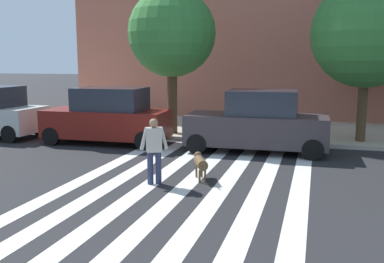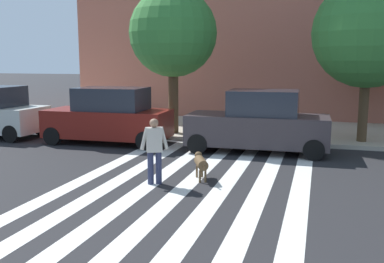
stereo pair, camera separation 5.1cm
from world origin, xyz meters
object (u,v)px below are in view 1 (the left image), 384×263
parked_car_behind_first (108,117)px  dog_on_leash (200,162)px  parked_car_third_in_line (258,123)px  street_tree_nearest (172,34)px  street_tree_middle (367,33)px  pedestrian_dog_walker (154,147)px

parked_car_behind_first → dog_on_leash: parked_car_behind_first is taller
parked_car_third_in_line → street_tree_nearest: (-3.69, 2.08, 3.10)m
street_tree_nearest → street_tree_middle: size_ratio=0.98×
street_tree_nearest → dog_on_leash: bearing=-65.1°
parked_car_third_in_line → street_tree_middle: size_ratio=0.81×
pedestrian_dog_walker → dog_on_leash: bearing=37.2°
pedestrian_dog_walker → street_tree_nearest: bearing=104.8°
parked_car_behind_first → street_tree_middle: street_tree_middle is taller
parked_car_third_in_line → dog_on_leash: parked_car_third_in_line is taller
street_tree_nearest → pedestrian_dog_walker: street_tree_nearest is taller
pedestrian_dog_walker → dog_on_leash: pedestrian_dog_walker is taller
street_tree_middle → dog_on_leash: street_tree_middle is taller
dog_on_leash → parked_car_third_in_line: bearing=76.1°
dog_on_leash → street_tree_nearest: bearing=114.9°
parked_car_third_in_line → street_tree_nearest: bearing=150.6°
parked_car_behind_first → dog_on_leash: 5.97m
parked_car_third_in_line → street_tree_middle: (3.43, 2.21, 3.01)m
parked_car_behind_first → street_tree_middle: bearing=13.9°
parked_car_third_in_line → dog_on_leash: (-0.95, -3.84, -0.52)m
parked_car_behind_first → street_tree_nearest: bearing=49.1°
parked_car_behind_first → street_tree_nearest: size_ratio=0.81×
street_tree_middle → parked_car_third_in_line: bearing=-147.2°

